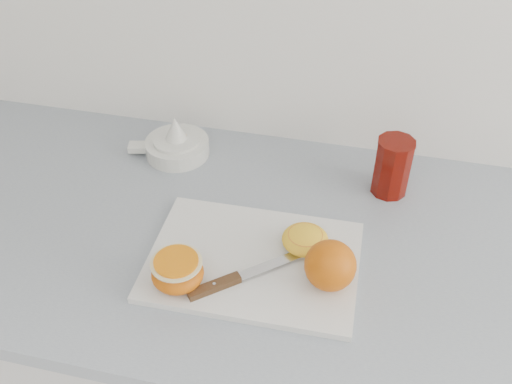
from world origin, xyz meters
TOP-DOWN VIEW (x-y plane):
  - counter at (0.02, 1.70)m, footprint 2.47×0.64m
  - cutting_board at (0.06, 1.63)m, footprint 0.35×0.25m
  - whole_orange at (0.19, 1.60)m, footprint 0.08×0.08m
  - half_orange at (-0.04, 1.55)m, footprint 0.08×0.08m
  - squeezed_shell at (0.14, 1.67)m, footprint 0.08×0.08m
  - paring_knife at (0.03, 1.56)m, footprint 0.16×0.14m
  - citrus_juicer at (-0.17, 1.89)m, footprint 0.17×0.13m
  - red_tumbler at (0.27, 1.87)m, footprint 0.07×0.07m

SIDE VIEW (x-z plane):
  - counter at x=0.02m, z-range 0.00..0.89m
  - cutting_board at x=0.06m, z-range 0.89..0.90m
  - paring_knife at x=0.03m, z-range 0.90..0.91m
  - citrus_juicer at x=-0.17m, z-range 0.87..0.96m
  - squeezed_shell at x=0.14m, z-range 0.90..0.94m
  - half_orange at x=-0.04m, z-range 0.90..0.95m
  - whole_orange at x=0.19m, z-range 0.90..0.98m
  - red_tumbler at x=0.27m, z-range 0.89..1.00m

